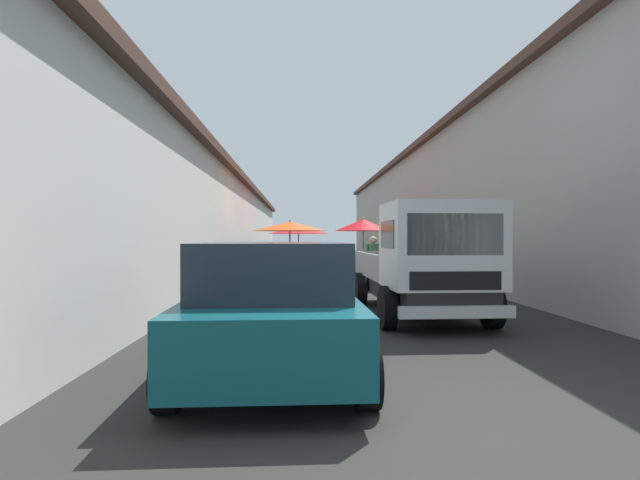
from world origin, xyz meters
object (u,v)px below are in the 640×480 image
Objects in this scene: fruit_stall_near_left at (299,235)px; fruit_stall_far_right at (363,230)px; hatchback_car at (273,306)px; delivery_truck at (428,264)px; vendor_by_crates at (373,260)px; plastic_stool at (382,272)px; fruit_stall_far_left at (289,234)px.

fruit_stall_far_right reaches higher than fruit_stall_near_left.
delivery_truck is at bearing -38.85° from hatchback_car.
fruit_stall_far_right is at bearing -4.97° from vendor_by_crates.
vendor_by_crates is 3.23m from plastic_stool.
vendor_by_crates is (8.31, -2.34, 0.15)m from hatchback_car.
fruit_stall_far_right reaches higher than vendor_by_crates.
fruit_stall_far_left is 5.09m from fruit_stall_far_right.
fruit_stall_far_left reaches higher than vendor_by_crates.
vendor_by_crates is at bearing 2.76° from delivery_truck.
fruit_stall_far_right is at bearing -36.69° from fruit_stall_far_left.
fruit_stall_near_left is 0.69× the size of hatchback_car.
fruit_stall_far_right is (4.08, -3.04, 0.19)m from fruit_stall_far_left.
fruit_stall_far_left reaches higher than delivery_truck.
fruit_stall_near_left is 8.99m from vendor_by_crates.
fruit_stall_far_left is 0.92× the size of fruit_stall_near_left.
fruit_stall_far_right is 4.33m from plastic_stool.
fruit_stall_far_left is 1.04× the size of fruit_stall_far_right.
fruit_stall_near_left is 17.04m from hatchback_car.
delivery_truck is at bearing 176.32° from plastic_stool.
fruit_stall_far_right is at bearing -1.76° from delivery_truck.
hatchback_car is 0.80× the size of delivery_truck.
fruit_stall_near_left is 6.26× the size of plastic_stool.
fruit_stall_far_left is 0.50× the size of delivery_truck.
fruit_stall_far_right is 15.78m from hatchback_car.
delivery_truck reaches higher than hatchback_car.
hatchback_car is 2.55× the size of vendor_by_crates.
fruit_stall_near_left is at bearing -0.84° from hatchback_car.
fruit_stall_far_right is 1.55× the size of vendor_by_crates.
vendor_by_crates is (-7.15, 0.62, -0.95)m from fruit_stall_far_right.
plastic_stool is (3.09, -0.77, -0.56)m from vendor_by_crates.
delivery_truck is (3.21, -2.59, 0.30)m from hatchback_car.
plastic_stool is at bearing -89.63° from fruit_stall_far_left.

